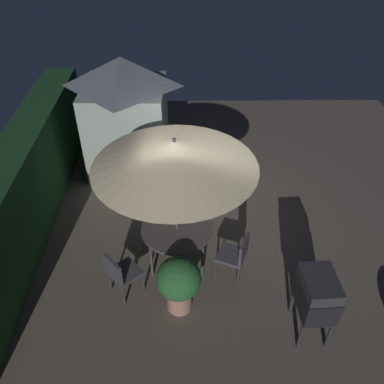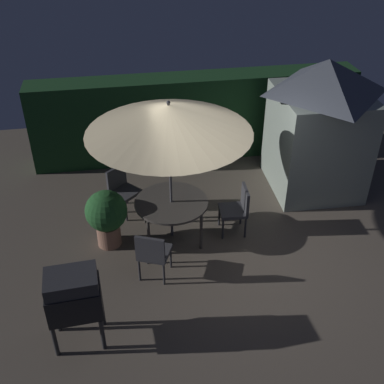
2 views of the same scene
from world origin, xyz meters
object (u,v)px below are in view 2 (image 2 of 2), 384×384
object	(u,v)px
chair_toward_hedge	(238,207)
chair_near_shed	(122,187)
potted_plant_by_grill	(107,215)
patio_table	(171,204)
garden_shed	(319,125)
bbq_grill	(74,295)
chair_far_side	(153,252)
patio_umbrella	(169,119)

from	to	relation	value
chair_toward_hedge	chair_near_shed	bearing A→B (deg)	153.66
potted_plant_by_grill	chair_toward_hedge	bearing A→B (deg)	-0.48
patio_table	chair_near_shed	bearing A→B (deg)	131.77
chair_toward_hedge	potted_plant_by_grill	bearing A→B (deg)	179.52
garden_shed	bbq_grill	bearing A→B (deg)	-144.74
garden_shed	chair_toward_hedge	xyz separation A→B (m)	(-1.88, -1.25, -0.83)
chair_toward_hedge	potted_plant_by_grill	xyz separation A→B (m)	(-2.27, 0.02, 0.10)
garden_shed	patio_table	distance (m)	3.34
chair_near_shed	chair_toward_hedge	size ratio (longest dim) A/B	1.00
chair_near_shed	garden_shed	bearing A→B (deg)	3.99
bbq_grill	chair_toward_hedge	size ratio (longest dim) A/B	1.33
chair_far_side	potted_plant_by_grill	xyz separation A→B (m)	(-0.68, 0.97, 0.10)
garden_shed	chair_near_shed	bearing A→B (deg)	-176.01
bbq_grill	chair_near_shed	bearing A→B (deg)	76.23
bbq_grill	chair_far_side	world-z (taller)	bbq_grill
chair_near_shed	chair_far_side	size ratio (longest dim) A/B	1.00
chair_near_shed	potted_plant_by_grill	distance (m)	1.01
bbq_grill	chair_near_shed	size ratio (longest dim) A/B	1.33
bbq_grill	chair_far_side	size ratio (longest dim) A/B	1.33
chair_near_shed	chair_far_side	bearing A→B (deg)	-78.58
chair_toward_hedge	garden_shed	bearing A→B (deg)	33.55
patio_table	bbq_grill	size ratio (longest dim) A/B	1.05
patio_umbrella	chair_far_side	distance (m)	2.07
bbq_grill	chair_toward_hedge	bearing A→B (deg)	36.42
chair_near_shed	chair_toward_hedge	world-z (taller)	same
patio_umbrella	bbq_grill	bearing A→B (deg)	-126.82
patio_table	chair_near_shed	world-z (taller)	chair_near_shed
chair_near_shed	bbq_grill	bearing A→B (deg)	-103.77
garden_shed	chair_near_shed	distance (m)	3.96
patio_umbrella	bbq_grill	size ratio (longest dim) A/B	2.19
chair_far_side	chair_near_shed	bearing A→B (deg)	101.42
patio_table	chair_far_side	bearing A→B (deg)	-112.72
chair_far_side	potted_plant_by_grill	world-z (taller)	potted_plant_by_grill
bbq_grill	chair_near_shed	world-z (taller)	bbq_grill
garden_shed	patio_umbrella	size ratio (longest dim) A/B	1.01
chair_near_shed	patio_umbrella	bearing A→B (deg)	-48.23
chair_far_side	potted_plant_by_grill	bearing A→B (deg)	125.04
patio_table	bbq_grill	distance (m)	2.58
patio_table	chair_toward_hedge	xyz separation A→B (m)	(1.16, -0.07, -0.15)
patio_table	potted_plant_by_grill	size ratio (longest dim) A/B	1.20
patio_table	potted_plant_by_grill	xyz separation A→B (m)	(-1.10, -0.05, -0.05)
patio_table	patio_umbrella	world-z (taller)	patio_umbrella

